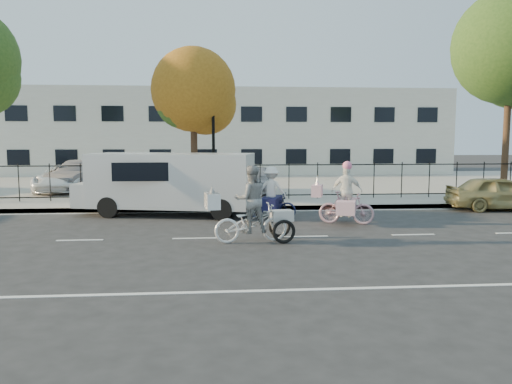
{
  "coord_description": "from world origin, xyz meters",
  "views": [
    {
      "loc": [
        0.54,
        -13.16,
        2.68
      ],
      "look_at": [
        1.73,
        1.2,
        1.1
      ],
      "focal_mm": 35.0,
      "sensor_mm": 36.0,
      "label": 1
    }
  ],
  "objects": [
    {
      "name": "street_sign",
      "position": [
        -1.85,
        6.8,
        1.42
      ],
      "size": [
        0.85,
        0.06,
        1.8
      ],
      "color": "black",
      "rests_on": "sidewalk"
    },
    {
      "name": "unicorn_bike",
      "position": [
        4.57,
        1.87,
        0.72
      ],
      "size": [
        1.99,
        1.43,
        1.96
      ],
      "rotation": [
        0.0,
        0.0,
        1.25
      ],
      "color": "#D2A0AE",
      "rests_on": "ground"
    },
    {
      "name": "building",
      "position": [
        0.0,
        25.0,
        3.0
      ],
      "size": [
        34.0,
        10.0,
        6.0
      ],
      "primitive_type": "cube",
      "color": "silver",
      "rests_on": "ground"
    },
    {
      "name": "zebra_trike",
      "position": [
        1.46,
        -0.57,
        0.76
      ],
      "size": [
        2.31,
        1.06,
        1.97
      ],
      "rotation": [
        0.0,
        0.0,
        1.72
      ],
      "color": "white",
      "rests_on": "ground"
    },
    {
      "name": "white_van",
      "position": [
        -1.05,
        4.16,
        1.18
      ],
      "size": [
        6.35,
        3.15,
        2.13
      ],
      "rotation": [
        0.0,
        0.0,
        -0.22
      ],
      "color": "silver",
      "rests_on": "ground"
    },
    {
      "name": "bull_bike",
      "position": [
        2.38,
        3.12,
        0.69
      ],
      "size": [
        1.91,
        1.35,
        1.73
      ],
      "rotation": [
        0.0,
        0.0,
        1.24
      ],
      "color": "#0F1434",
      "rests_on": "ground"
    },
    {
      "name": "sidewalk",
      "position": [
        0.0,
        6.1,
        0.07
      ],
      "size": [
        60.0,
        2.2,
        0.15
      ],
      "primitive_type": "cube",
      "color": "#A8A399",
      "rests_on": "ground"
    },
    {
      "name": "lot_car_d",
      "position": [
        2.41,
        9.55,
        0.78
      ],
      "size": [
        1.98,
        3.85,
        1.25
      ],
      "primitive_type": "imported",
      "rotation": [
        0.0,
        0.0,
        -0.14
      ],
      "color": "#A0A1A8",
      "rests_on": "parking_lot"
    },
    {
      "name": "parking_lot",
      "position": [
        0.0,
        15.0,
        0.07
      ],
      "size": [
        60.0,
        15.6,
        0.15
      ],
      "primitive_type": "cube",
      "color": "#A8A399",
      "rests_on": "ground"
    },
    {
      "name": "pedestrian",
      "position": [
        -3.09,
        6.1,
        0.92
      ],
      "size": [
        0.66,
        0.55,
        1.54
      ],
      "primitive_type": "imported",
      "rotation": [
        0.0,
        0.0,
        3.51
      ],
      "color": "black",
      "rests_on": "sidewalk"
    },
    {
      "name": "tree_mid",
      "position": [
        -0.16,
        7.85,
        4.46
      ],
      "size": [
        3.51,
        3.48,
        6.37
      ],
      "color": "#442D1D",
      "rests_on": "ground"
    },
    {
      "name": "road_markings",
      "position": [
        0.0,
        0.0,
        0.01
      ],
      "size": [
        60.0,
        9.52,
        0.01
      ],
      "primitive_type": null,
      "color": "silver",
      "rests_on": "ground"
    },
    {
      "name": "lot_car_c",
      "position": [
        -5.76,
        11.14,
        0.87
      ],
      "size": [
        2.67,
        4.62,
        1.44
      ],
      "primitive_type": "imported",
      "rotation": [
        0.0,
        0.0,
        -0.28
      ],
      "color": "#53545C",
      "rests_on": "parking_lot"
    },
    {
      "name": "ground",
      "position": [
        0.0,
        0.0,
        0.0
      ],
      "size": [
        120.0,
        120.0,
        0.0
      ],
      "primitive_type": "plane",
      "color": "#333334"
    },
    {
      "name": "gold_sedan",
      "position": [
        11.02,
        4.33,
        0.63
      ],
      "size": [
        3.84,
        1.82,
        1.27
      ],
      "primitive_type": "imported",
      "rotation": [
        0.0,
        0.0,
        1.48
      ],
      "color": "tan",
      "rests_on": "ground"
    },
    {
      "name": "curb",
      "position": [
        0.0,
        5.05,
        0.07
      ],
      "size": [
        60.0,
        0.1,
        0.15
      ],
      "primitive_type": "cube",
      "color": "#A8A399",
      "rests_on": "ground"
    },
    {
      "name": "iron_fence",
      "position": [
        0.0,
        7.2,
        0.9
      ],
      "size": [
        58.0,
        0.06,
        1.5
      ],
      "primitive_type": null,
      "color": "black",
      "rests_on": "sidewalk"
    },
    {
      "name": "lamppost",
      "position": [
        0.5,
        6.8,
        3.11
      ],
      "size": [
        0.36,
        0.36,
        4.33
      ],
      "color": "black",
      "rests_on": "sidewalk"
    },
    {
      "name": "lot_car_b",
      "position": [
        -6.55,
        10.8,
        0.77
      ],
      "size": [
        2.33,
        4.57,
        1.24
      ],
      "primitive_type": "imported",
      "rotation": [
        0.0,
        0.0,
        0.06
      ],
      "color": "white",
      "rests_on": "parking_lot"
    }
  ]
}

